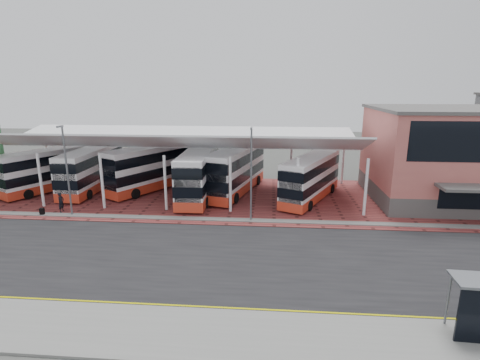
{
  "coord_description": "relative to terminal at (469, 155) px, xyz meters",
  "views": [
    {
      "loc": [
        3.56,
        -23.95,
        11.45
      ],
      "look_at": [
        0.99,
        7.13,
        3.41
      ],
      "focal_mm": 28.0,
      "sensor_mm": 36.0,
      "label": 1
    }
  ],
  "objects": [
    {
      "name": "pedestrian",
      "position": [
        -38.39,
        -6.83,
        -3.68
      ],
      "size": [
        0.54,
        0.73,
        1.83
      ],
      "primitive_type": "imported",
      "rotation": [
        0.0,
        0.0,
        1.41
      ],
      "color": "black",
      "rests_on": "forecourt"
    },
    {
      "name": "yellow_line_far",
      "position": [
        -23.0,
        -20.62,
        -4.63
      ],
      "size": [
        120.0,
        0.12,
        0.01
      ],
      "primitive_type": "cube",
      "color": "#BEBB00",
      "rests_on": "road"
    },
    {
      "name": "bus_4",
      "position": [
        -23.07,
        0.88,
        -2.19
      ],
      "size": [
        5.62,
        12.06,
        4.85
      ],
      "rotation": [
        0.0,
        0.0,
        -0.26
      ],
      "color": "white",
      "rests_on": "forecourt"
    },
    {
      "name": "bus_5",
      "position": [
        -15.34,
        -1.08,
        -2.41
      ],
      "size": [
        6.87,
        10.72,
        4.42
      ],
      "rotation": [
        0.0,
        0.0,
        -0.45
      ],
      "color": "white",
      "rests_on": "forecourt"
    },
    {
      "name": "north_kerb",
      "position": [
        -23.0,
        -7.72,
        -4.59
      ],
      "size": [
        120.0,
        0.8,
        0.14
      ],
      "primitive_type": "cube",
      "color": "slate",
      "rests_on": "ground"
    },
    {
      "name": "bus_2",
      "position": [
        -32.31,
        1.51,
        -2.2
      ],
      "size": [
        8.32,
        11.43,
        4.82
      ],
      "rotation": [
        0.0,
        0.0,
        -0.54
      ],
      "color": "white",
      "rests_on": "forecourt"
    },
    {
      "name": "bus_1",
      "position": [
        -38.92,
        0.59,
        -2.32
      ],
      "size": [
        2.87,
        11.15,
        4.59
      ],
      "rotation": [
        0.0,
        0.0,
        -0.01
      ],
      "color": "white",
      "rests_on": "forecourt"
    },
    {
      "name": "terminal",
      "position": [
        0.0,
        0.0,
        0.0
      ],
      "size": [
        18.4,
        14.4,
        9.25
      ],
      "color": "#504E4C",
      "rests_on": "ground"
    },
    {
      "name": "forecourt",
      "position": [
        -21.0,
        -0.92,
        -4.63
      ],
      "size": [
        72.0,
        16.0,
        0.06
      ],
      "primitive_type": "cube",
      "color": "brown",
      "rests_on": "ground"
    },
    {
      "name": "yellow_line_near",
      "position": [
        -23.0,
        -20.92,
        -4.63
      ],
      "size": [
        120.0,
        0.12,
        0.01
      ],
      "primitive_type": "cube",
      "color": "#BEBB00",
      "rests_on": "road"
    },
    {
      "name": "canopy",
      "position": [
        -29.0,
        0.01,
        1.14
      ],
      "size": [
        37.0,
        11.63,
        7.07
      ],
      "color": "white",
      "rests_on": "ground"
    },
    {
      "name": "ground",
      "position": [
        -23.0,
        -13.92,
        -4.66
      ],
      "size": [
        140.0,
        140.0,
        0.0
      ],
      "primitive_type": "plane",
      "color": "#3E3F3C"
    },
    {
      "name": "sidewalk",
      "position": [
        -23.0,
        -22.92,
        -4.59
      ],
      "size": [
        120.0,
        4.0,
        0.14
      ],
      "primitive_type": "cube",
      "color": "slate",
      "rests_on": "ground"
    },
    {
      "name": "lamp_east",
      "position": [
        -21.0,
        -7.65,
        -0.3
      ],
      "size": [
        0.16,
        0.9,
        8.07
      ],
      "color": "slate",
      "rests_on": "ground"
    },
    {
      "name": "road",
      "position": [
        -23.0,
        -14.92,
        -4.65
      ],
      "size": [
        120.0,
        14.0,
        0.02
      ],
      "primitive_type": "cube",
      "color": "black",
      "rests_on": "ground"
    },
    {
      "name": "suitcase",
      "position": [
        -39.67,
        -7.83,
        -4.28
      ],
      "size": [
        0.37,
        0.27,
        0.64
      ],
      "primitive_type": "cube",
      "color": "black",
      "rests_on": "forecourt"
    },
    {
      "name": "bus_0",
      "position": [
        -43.35,
        0.28,
        -2.35
      ],
      "size": [
        7.39,
        10.88,
        4.52
      ],
      "rotation": [
        0.0,
        0.0,
        -0.49
      ],
      "color": "white",
      "rests_on": "forecourt"
    },
    {
      "name": "lamp_west",
      "position": [
        -37.0,
        -7.65,
        -0.3
      ],
      "size": [
        0.16,
        0.9,
        8.07
      ],
      "color": "slate",
      "rests_on": "ground"
    },
    {
      "name": "bus_3",
      "position": [
        -26.74,
        -0.97,
        -2.2
      ],
      "size": [
        3.08,
        11.77,
        4.84
      ],
      "rotation": [
        0.0,
        0.0,
        0.01
      ],
      "color": "white",
      "rests_on": "forecourt"
    }
  ]
}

